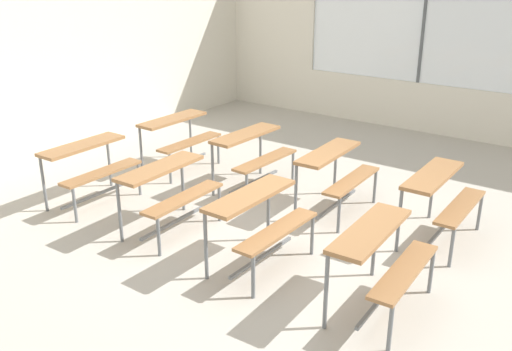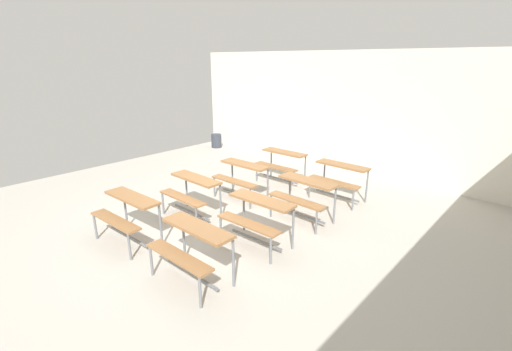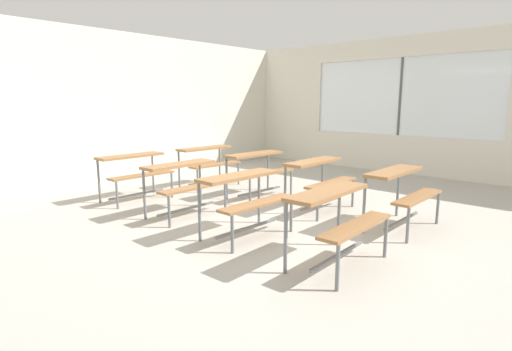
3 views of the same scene
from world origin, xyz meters
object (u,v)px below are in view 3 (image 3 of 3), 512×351
Objects in this scene: desk_bench_r1c0 at (245,190)px; desk_bench_r1c1 at (319,173)px; desk_bench_r0c0 at (337,210)px; desk_bench_r0c1 at (402,185)px; desk_bench_r2c0 at (184,176)px; desk_bench_r2c1 at (259,164)px; desk_bench_r3c1 at (208,157)px; desk_bench_r3c0 at (135,166)px.

desk_bench_r1c0 and desk_bench_r1c1 have the same top height.
desk_bench_r0c0 is 1.57m from desk_bench_r0c1.
desk_bench_r2c0 is 1.54m from desk_bench_r2c1.
desk_bench_r2c0 is (0.05, 1.25, 0.00)m from desk_bench_r1c0.
desk_bench_r0c0 and desk_bench_r3c1 have the same top height.
desk_bench_r0c1 and desk_bench_r3c1 have the same top height.
desk_bench_r0c0 is 1.26m from desk_bench_r1c0.
desk_bench_r3c0 is (-1.54, 1.33, 0.00)m from desk_bench_r2c1.
desk_bench_r1c0 is 2.58m from desk_bench_r3c0.
desk_bench_r1c0 is 2.02m from desk_bench_r2c1.
desk_bench_r3c1 is at bearing 38.53° from desk_bench_r2c0.
desk_bench_r2c1 is 1.01× the size of desk_bench_r3c1.
desk_bench_r0c0 and desk_bench_r1c1 have the same top height.
desk_bench_r0c1 and desk_bench_r3c0 have the same top height.
desk_bench_r0c0 is at bearing -179.75° from desk_bench_r0c1.
desk_bench_r2c1 is at bearing 88.78° from desk_bench_r0c1.
desk_bench_r0c0 is 1.01× the size of desk_bench_r0c1.
desk_bench_r1c1 is at bearing -59.88° from desk_bench_r3c0.
desk_bench_r1c0 is 1.58m from desk_bench_r1c1.
desk_bench_r0c1 is 1.00× the size of desk_bench_r3c0.
desk_bench_r1c0 is 0.99× the size of desk_bench_r2c0.
desk_bench_r2c1 and desk_bench_r3c1 have the same top height.
desk_bench_r1c0 and desk_bench_r2c1 have the same top height.
desk_bench_r2c0 and desk_bench_r3c0 have the same top height.
desk_bench_r3c1 is (-0.00, 2.52, 0.00)m from desk_bench_r1c1.
desk_bench_r3c1 is (1.58, 2.54, 0.00)m from desk_bench_r1c0.
desk_bench_r2c1 is at bearing 55.21° from desk_bench_r0c0.
desk_bench_r0c1 is 0.99× the size of desk_bench_r2c1.
desk_bench_r2c0 is at bearing -139.13° from desk_bench_r3c1.
desk_bench_r0c0 is 2.04m from desk_bench_r1c1.
desk_bench_r0c0 and desk_bench_r2c0 have the same top height.
desk_bench_r0c1 is 4.10m from desk_bench_r3c0.
desk_bench_r1c1 is at bearing -40.27° from desk_bench_r2c0.
desk_bench_r1c1 and desk_bench_r3c1 have the same top height.
desk_bench_r0c1 and desk_bench_r2c0 have the same top height.
desk_bench_r1c1 is 2.98m from desk_bench_r3c0.
desk_bench_r1c0 is 1.00× the size of desk_bench_r3c0.
desk_bench_r0c1 is 1.25m from desk_bench_r1c1.
desk_bench_r3c1 is at bearing 58.80° from desk_bench_r1c0.
desk_bench_r0c0 is 2.97m from desk_bench_r2c1.
desk_bench_r1c0 is at bearing 141.14° from desk_bench_r0c1.
desk_bench_r2c0 is (-1.53, 1.23, 0.00)m from desk_bench_r1c1.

